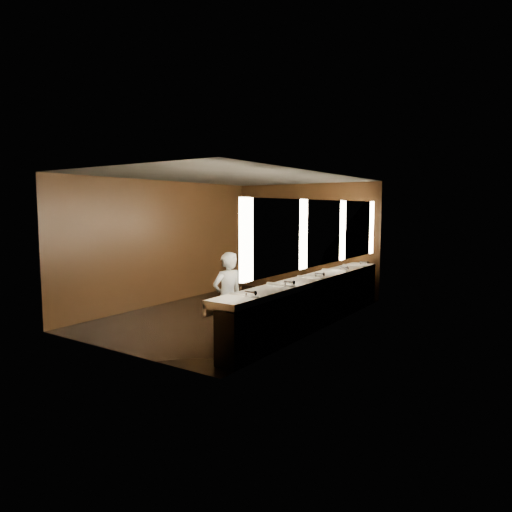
{
  "coord_description": "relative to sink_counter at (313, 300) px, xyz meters",
  "views": [
    {
      "loc": [
        5.54,
        -7.42,
        2.18
      ],
      "look_at": [
        0.52,
        0.0,
        1.24
      ],
      "focal_mm": 32.0,
      "sensor_mm": 36.0,
      "label": 1
    }
  ],
  "objects": [
    {
      "name": "floor",
      "position": [
        -1.79,
        0.0,
        -0.5
      ],
      "size": [
        6.0,
        6.0,
        0.0
      ],
      "primitive_type": "plane",
      "color": "black",
      "rests_on": "ground"
    },
    {
      "name": "ceiling",
      "position": [
        -1.79,
        0.0,
        2.3
      ],
      "size": [
        4.0,
        6.0,
        0.02
      ],
      "primitive_type": "cube",
      "color": "#2D2D2B",
      "rests_on": "wall_back"
    },
    {
      "name": "wall_back",
      "position": [
        -1.79,
        3.0,
        0.9
      ],
      "size": [
        4.0,
        0.02,
        2.8
      ],
      "primitive_type": "cube",
      "color": "black",
      "rests_on": "floor"
    },
    {
      "name": "wall_front",
      "position": [
        -1.79,
        -3.0,
        0.9
      ],
      "size": [
        4.0,
        0.02,
        2.8
      ],
      "primitive_type": "cube",
      "color": "black",
      "rests_on": "floor"
    },
    {
      "name": "wall_left",
      "position": [
        -3.79,
        0.0,
        0.9
      ],
      "size": [
        0.02,
        6.0,
        2.8
      ],
      "primitive_type": "cube",
      "color": "black",
      "rests_on": "floor"
    },
    {
      "name": "wall_right",
      "position": [
        0.21,
        0.0,
        0.9
      ],
      "size": [
        0.02,
        6.0,
        2.8
      ],
      "primitive_type": "cube",
      "color": "black",
      "rests_on": "floor"
    },
    {
      "name": "sink_counter",
      "position": [
        0.0,
        0.0,
        0.0
      ],
      "size": [
        0.55,
        5.4,
        1.01
      ],
      "color": "black",
      "rests_on": "floor"
    },
    {
      "name": "mirror_band",
      "position": [
        0.19,
        -0.0,
        1.25
      ],
      "size": [
        0.06,
        5.03,
        1.15
      ],
      "color": "#FFEAC3",
      "rests_on": "wall_right"
    },
    {
      "name": "person",
      "position": [
        -0.7,
        -1.68,
        0.25
      ],
      "size": [
        0.51,
        0.63,
        1.48
      ],
      "primitive_type": "imported",
      "rotation": [
        0.0,
        0.0,
        -1.9
      ],
      "color": "#94B1DD",
      "rests_on": "floor"
    },
    {
      "name": "trash_bin",
      "position": [
        -0.22,
        -1.79,
        -0.22
      ],
      "size": [
        0.41,
        0.41,
        0.55
      ],
      "primitive_type": "cylinder",
      "rotation": [
        0.0,
        0.0,
        0.17
      ],
      "color": "black",
      "rests_on": "floor"
    }
  ]
}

